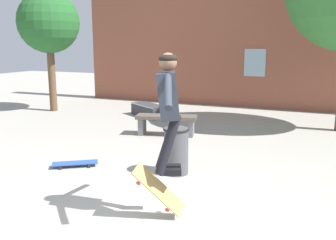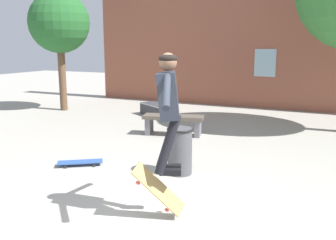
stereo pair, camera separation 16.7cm
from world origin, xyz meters
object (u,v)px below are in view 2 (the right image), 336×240
object	(u,v)px
skateboard_flipping	(159,189)
skater	(168,102)
park_bench	(173,121)
tree_left	(59,23)
skateboard_resting	(80,162)
skate_ledge	(158,110)
trash_bin	(180,150)

from	to	relation	value
skateboard_flipping	skater	bearing A→B (deg)	18.52
park_bench	tree_left	bearing A→B (deg)	147.38
skateboard_resting	skateboard_flipping	bearing A→B (deg)	-64.78
skate_ledge	skateboard_resting	distance (m)	4.85
skater	skateboard_flipping	size ratio (longest dim) A/B	2.10
park_bench	trash_bin	world-z (taller)	trash_bin
tree_left	skateboard_flipping	xyz separation A→B (m)	(6.34, -5.65, -2.38)
park_bench	skateboard_resting	xyz separation A→B (m)	(-0.55, -2.80, -0.27)
tree_left	skateboard_resting	bearing A→B (deg)	-46.75
skateboard_resting	tree_left	bearing A→B (deg)	98.04
skater	tree_left	bearing A→B (deg)	115.67
tree_left	skater	bearing A→B (deg)	-40.85
trash_bin	tree_left	bearing A→B (deg)	145.86
trash_bin	park_bench	bearing A→B (deg)	116.92
trash_bin	skateboard_flipping	distance (m)	1.70
park_bench	skateboard_flipping	size ratio (longest dim) A/B	2.17
trash_bin	skateboard_flipping	xyz separation A→B (m)	(0.43, -1.64, -0.02)
park_bench	skate_ledge	bearing A→B (deg)	112.00
trash_bin	skateboard_resting	xyz separation A→B (m)	(-1.77, -0.39, -0.34)
skateboard_flipping	trash_bin	bearing A→B (deg)	76.18
skate_ledge	skater	size ratio (longest dim) A/B	0.94
tree_left	trash_bin	world-z (taller)	tree_left
skateboard_flipping	skateboard_resting	world-z (taller)	skateboard_flipping
park_bench	skate_ledge	xyz separation A→B (m)	(-1.42, 1.96, -0.16)
skateboard_flipping	skateboard_resting	xyz separation A→B (m)	(-2.20, 1.25, -0.32)
skateboard_flipping	skateboard_resting	distance (m)	2.55
skate_ledge	skater	world-z (taller)	skater
tree_left	trash_bin	distance (m)	7.52
skate_ledge	park_bench	bearing A→B (deg)	-21.90
skateboard_resting	trash_bin	bearing A→B (deg)	-22.79
park_bench	skateboard_resting	size ratio (longest dim) A/B	1.93
skate_ledge	skater	distance (m)	6.83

